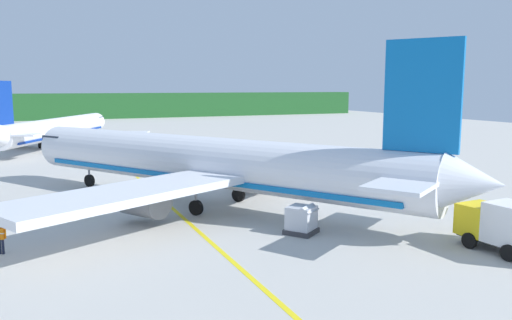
{
  "coord_description": "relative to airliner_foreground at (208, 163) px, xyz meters",
  "views": [
    {
      "loc": [
        8.51,
        -15.67,
        9.19
      ],
      "look_at": [
        23.04,
        18.1,
        3.87
      ],
      "focal_mm": 35.74,
      "sensor_mm": 36.0,
      "label": 1
    }
  ],
  "objects": [
    {
      "name": "distant_treeline",
      "position": [
        -20.35,
        116.42,
        0.23
      ],
      "size": [
        216.0,
        6.0,
        7.25
      ],
      "primitive_type": "cube",
      "color": "#1E5123",
      "rests_on": "ground"
    },
    {
      "name": "airliner_foreground",
      "position": [
        0.0,
        0.0,
        0.0
      ],
      "size": [
        31.36,
        36.86,
        11.9
      ],
      "color": "silver",
      "rests_on": "ground"
    },
    {
      "name": "airliner_mid_apron",
      "position": [
        -9.33,
        45.33,
        -0.57
      ],
      "size": [
        26.93,
        31.83,
        9.88
      ],
      "color": "white",
      "rests_on": "ground"
    },
    {
      "name": "service_truck_fuel",
      "position": [
        11.77,
        -17.25,
        -1.82
      ],
      "size": [
        2.77,
        5.75,
        2.84
      ],
      "color": "yellow",
      "rests_on": "ground"
    },
    {
      "name": "cargo_container_mid",
      "position": [
        3.09,
        -9.28,
        -2.51
      ],
      "size": [
        2.47,
        2.47,
        1.87
      ],
      "color": "#333338",
      "rests_on": "ground"
    },
    {
      "name": "crew_marshaller",
      "position": [
        -14.05,
        -6.21,
        -2.38
      ],
      "size": [
        0.58,
        0.4,
        1.7
      ],
      "color": "#191E33",
      "rests_on": "ground"
    },
    {
      "name": "crew_loader_left",
      "position": [
        -9.74,
        0.17,
        -2.33
      ],
      "size": [
        0.25,
        0.63,
        1.79
      ],
      "color": "#191E33",
      "rests_on": "ground"
    },
    {
      "name": "apron_guide_line",
      "position": [
        -2.75,
        -4.52,
        -3.39
      ],
      "size": [
        0.3,
        60.0,
        0.01
      ],
      "primitive_type": "cube",
      "color": "yellow",
      "rests_on": "ground"
    }
  ]
}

